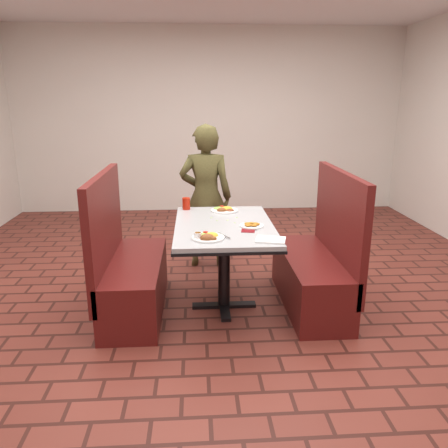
# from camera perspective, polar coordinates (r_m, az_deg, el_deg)

# --- Properties ---
(room) EXTENTS (7.00, 7.04, 2.82)m
(room) POSITION_cam_1_polar(r_m,az_deg,el_deg) (3.45, 0.00, 18.87)
(room) COLOR brown
(room) RESTS_ON ground
(dining_table) EXTENTS (0.81, 1.21, 0.75)m
(dining_table) POSITION_cam_1_polar(r_m,az_deg,el_deg) (3.62, 0.00, -1.46)
(dining_table) COLOR #A8ABAD
(dining_table) RESTS_ON ground
(booth_bench_left) EXTENTS (0.47, 1.20, 1.17)m
(booth_bench_left) POSITION_cam_1_polar(r_m,az_deg,el_deg) (3.77, -12.29, -6.38)
(booth_bench_left) COLOR #5E1815
(booth_bench_left) RESTS_ON ground
(booth_bench_right) EXTENTS (0.47, 1.20, 1.17)m
(booth_bench_right) POSITION_cam_1_polar(r_m,az_deg,el_deg) (3.86, 11.97, -5.80)
(booth_bench_right) COLOR #5E1815
(booth_bench_right) RESTS_ON ground
(diner_person) EXTENTS (0.58, 0.41, 1.50)m
(diner_person) POSITION_cam_1_polar(r_m,az_deg,el_deg) (4.58, -2.39, 3.55)
(diner_person) COLOR brown
(diner_person) RESTS_ON ground
(near_dinner_plate) EXTENTS (0.24, 0.24, 0.07)m
(near_dinner_plate) POSITION_cam_1_polar(r_m,az_deg,el_deg) (3.21, -2.16, -1.50)
(near_dinner_plate) COLOR white
(near_dinner_plate) RESTS_ON dining_table
(far_dinner_plate) EXTENTS (0.25, 0.25, 0.06)m
(far_dinner_plate) POSITION_cam_1_polar(r_m,az_deg,el_deg) (4.00, 0.03, 2.02)
(far_dinner_plate) COLOR white
(far_dinner_plate) RESTS_ON dining_table
(plantain_plate) EXTENTS (0.19, 0.19, 0.03)m
(plantain_plate) POSITION_cam_1_polar(r_m,az_deg,el_deg) (3.52, 3.64, -0.16)
(plantain_plate) COLOR white
(plantain_plate) RESTS_ON dining_table
(maroon_napkin) EXTENTS (0.12, 0.12, 0.00)m
(maroon_napkin) POSITION_cam_1_polar(r_m,az_deg,el_deg) (3.41, 3.17, -0.87)
(maroon_napkin) COLOR maroon
(maroon_napkin) RESTS_ON dining_table
(spoon_utensil) EXTENTS (0.05, 0.14, 0.00)m
(spoon_utensil) POSITION_cam_1_polar(r_m,az_deg,el_deg) (3.48, 3.81, -0.46)
(spoon_utensil) COLOR silver
(spoon_utensil) RESTS_ON dining_table
(red_tumbler) EXTENTS (0.07, 0.07, 0.11)m
(red_tumbler) POSITION_cam_1_polar(r_m,az_deg,el_deg) (4.07, -4.95, 2.67)
(red_tumbler) COLOR #B01C0B
(red_tumbler) RESTS_ON dining_table
(paper_napkin) EXTENTS (0.25, 0.21, 0.01)m
(paper_napkin) POSITION_cam_1_polar(r_m,az_deg,el_deg) (3.19, 6.10, -2.05)
(paper_napkin) COLOR white
(paper_napkin) RESTS_ON dining_table
(knife_utensil) EXTENTS (0.09, 0.15, 0.00)m
(knife_utensil) POSITION_cam_1_polar(r_m,az_deg,el_deg) (3.25, 0.04, -1.53)
(knife_utensil) COLOR silver
(knife_utensil) RESTS_ON dining_table
(fork_utensil) EXTENTS (0.03, 0.16, 0.00)m
(fork_utensil) POSITION_cam_1_polar(r_m,az_deg,el_deg) (3.24, -0.66, -1.60)
(fork_utensil) COLOR silver
(fork_utensil) RESTS_ON dining_table
(lettuce_shreds) EXTENTS (0.28, 0.32, 0.00)m
(lettuce_shreds) POSITION_cam_1_polar(r_m,az_deg,el_deg) (3.65, 0.57, 0.29)
(lettuce_shreds) COLOR #A7D053
(lettuce_shreds) RESTS_ON dining_table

